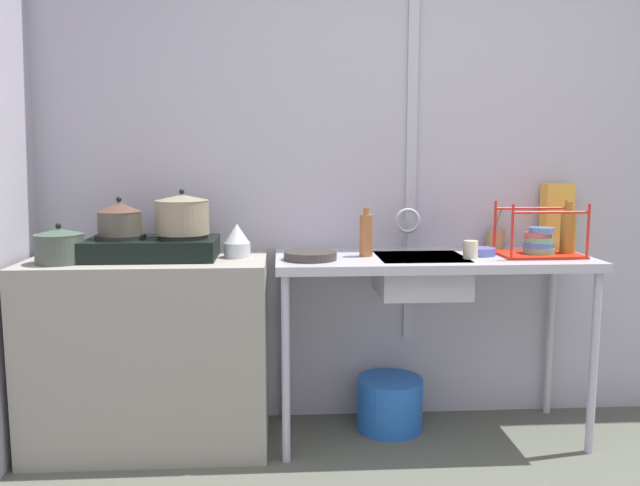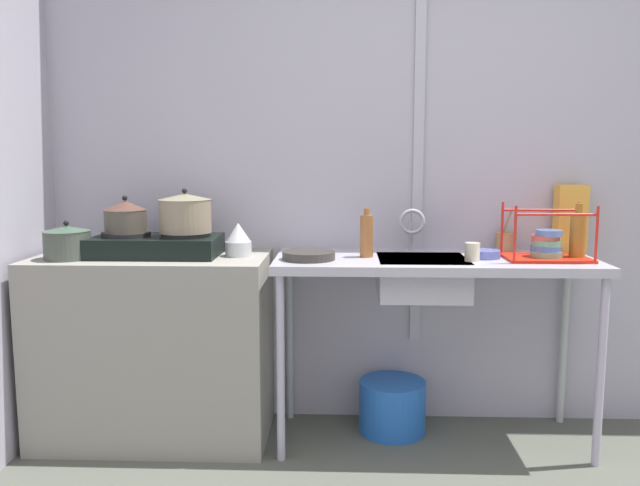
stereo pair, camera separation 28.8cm
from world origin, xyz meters
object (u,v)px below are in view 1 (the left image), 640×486
bottle_by_sink (366,235)px  faucet (407,223)px  sink_basin (421,275)px  stove (152,247)px  pot_on_left_burner (120,218)px  pot_beside_stove (59,246)px  dish_rack (539,244)px  bottle_by_rack (568,233)px  percolator (237,241)px  pot_on_right_burner (182,214)px  cup_by_rack (471,250)px  small_bowl_on_drainboard (481,252)px  utensil_jar (495,239)px  cereal_box (556,216)px  frying_pan (310,255)px  bucket_on_floor (390,403)px

bottle_by_sink → faucet: bearing=33.2°
sink_basin → faucet: 0.28m
stove → bottle_by_sink: (0.96, 0.01, 0.05)m
pot_on_left_burner → pot_beside_stove: size_ratio=0.94×
dish_rack → bottle_by_rack: bearing=2.1°
bottle_by_sink → pot_on_left_burner: bearing=-179.6°
pot_beside_stove → percolator: 0.75m
pot_on_right_burner → cup_by_rack: 1.29m
small_bowl_on_drainboard → utensil_jar: bearing=57.0°
pot_on_right_burner → dish_rack: (1.61, -0.03, -0.14)m
stove → dish_rack: size_ratio=1.58×
dish_rack → bottle_by_sink: (-0.79, 0.04, 0.04)m
pot_beside_stove → cereal_box: (2.30, 0.31, 0.08)m
pot_on_right_burner → bottle_by_sink: pot_on_right_burner is taller
sink_basin → bottle_by_sink: bearing=174.1°
small_bowl_on_drainboard → dish_rack: bearing=-5.8°
percolator → frying_pan: bearing=-14.8°
sink_basin → cereal_box: cereal_box is taller
sink_basin → pot_on_right_burner: bearing=179.0°
small_bowl_on_drainboard → bottle_by_sink: 0.54m
dish_rack → cup_by_rack: dish_rack is taller
stove → pot_on_right_burner: size_ratio=2.39×
frying_pan → small_bowl_on_drainboard: (0.79, 0.07, -0.00)m
pot_on_left_burner → cereal_box: bearing=5.8°
pot_on_left_burner → cereal_box: 2.08m
bucket_on_floor → bottle_by_rack: bearing=-7.8°
frying_pan → pot_on_right_burner: bearing=172.7°
pot_on_left_burner → bottle_by_sink: (1.09, 0.01, -0.08)m
pot_on_left_burner → utensil_jar: pot_on_left_burner is taller
pot_on_left_burner → bucket_on_floor: 1.53m
bottle_by_rack → bucket_on_floor: size_ratio=0.78×
percolator → faucet: 0.81m
sink_basin → cereal_box: size_ratio=1.24×
bottle_by_sink → bucket_on_floor: size_ratio=0.70×
dish_rack → small_bowl_on_drainboard: dish_rack is taller
cup_by_rack → bottle_by_sink: bearing=167.7°
bottle_by_sink → cereal_box: (0.97, 0.20, 0.06)m
frying_pan → cereal_box: cereal_box is taller
bottle_by_rack → cereal_box: size_ratio=0.78×
pot_beside_stove → bottle_by_rack: 2.25m
sink_basin → dish_rack: bearing=-1.4°
pot_on_right_burner → frying_pan: (0.56, -0.07, -0.18)m
sink_basin → frying_pan: (-0.51, -0.05, 0.11)m
pot_beside_stove → utensil_jar: size_ratio=0.98×
cereal_box → sink_basin: bearing=-166.6°
faucet → cereal_box: bearing=4.5°
pot_beside_stove → bottle_by_rack: bearing=1.9°
bottle_by_sink → cup_by_rack: bearing=-12.3°
pot_on_left_burner → bottle_by_sink: 1.10m
pot_on_left_burner → bucket_on_floor: size_ratio=0.60×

